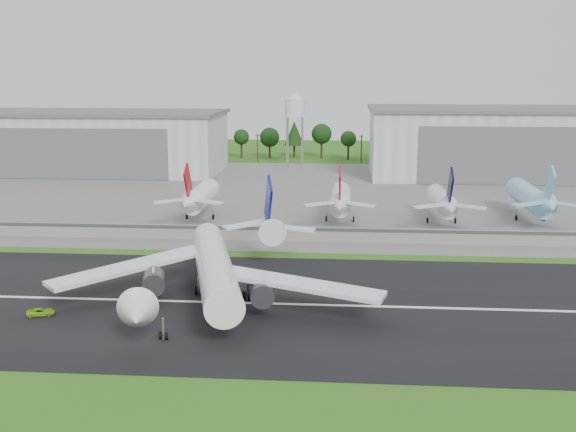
# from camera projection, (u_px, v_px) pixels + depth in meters

# --- Properties ---
(ground) EXTENTS (600.00, 600.00, 0.00)m
(ground) POSITION_uv_depth(u_px,v_px,m) (240.00, 324.00, 110.78)
(ground) COLOR #205F16
(ground) RESTS_ON ground
(runway) EXTENTS (320.00, 60.00, 0.10)m
(runway) POSITION_uv_depth(u_px,v_px,m) (249.00, 303.00, 120.54)
(runway) COLOR black
(runway) RESTS_ON ground
(runway_centerline) EXTENTS (220.00, 1.00, 0.02)m
(runway_centerline) POSITION_uv_depth(u_px,v_px,m) (249.00, 303.00, 120.52)
(runway_centerline) COLOR white
(runway_centerline) RESTS_ON runway
(apron) EXTENTS (320.00, 150.00, 0.10)m
(apron) POSITION_uv_depth(u_px,v_px,m) (296.00, 194.00, 228.00)
(apron) COLOR slate
(apron) RESTS_ON ground
(blast_fence) EXTENTS (240.00, 0.61, 3.50)m
(blast_fence) POSITION_uv_depth(u_px,v_px,m) (275.00, 234.00, 164.14)
(blast_fence) COLOR gray
(blast_fence) RESTS_ON ground
(hangar_west) EXTENTS (97.00, 44.00, 23.20)m
(hangar_west) POSITION_uv_depth(u_px,v_px,m) (96.00, 141.00, 276.01)
(hangar_west) COLOR silver
(hangar_west) RESTS_ON ground
(hangar_east) EXTENTS (102.00, 47.00, 25.20)m
(hangar_east) POSITION_uv_depth(u_px,v_px,m) (509.00, 142.00, 263.37)
(hangar_east) COLOR silver
(hangar_east) RESTS_ON ground
(water_tower) EXTENTS (8.40, 8.40, 29.40)m
(water_tower) POSITION_uv_depth(u_px,v_px,m) (295.00, 106.00, 287.05)
(water_tower) COLOR #99999E
(water_tower) RESTS_ON ground
(utility_poles) EXTENTS (230.00, 3.00, 12.00)m
(utility_poles) POSITION_uv_depth(u_px,v_px,m) (309.00, 162.00, 306.16)
(utility_poles) COLOR black
(utility_poles) RESTS_ON ground
(treeline) EXTENTS (320.00, 16.00, 22.00)m
(treeline) POSITION_uv_depth(u_px,v_px,m) (311.00, 158.00, 320.82)
(treeline) COLOR black
(treeline) RESTS_ON ground
(main_airliner) EXTENTS (55.58, 58.61, 18.17)m
(main_airliner) POSITION_uv_depth(u_px,v_px,m) (213.00, 275.00, 119.63)
(main_airliner) COLOR white
(main_airliner) RESTS_ON runway
(ground_vehicle) EXTENTS (4.79, 3.56, 1.21)m
(ground_vehicle) POSITION_uv_depth(u_px,v_px,m) (41.00, 312.00, 114.26)
(ground_vehicle) COLOR #87C617
(ground_vehicle) RESTS_ON runway
(parked_jet_red_a) EXTENTS (7.36, 31.29, 16.64)m
(parked_jet_red_a) POSITION_uv_depth(u_px,v_px,m) (198.00, 197.00, 186.12)
(parked_jet_red_a) COLOR white
(parked_jet_red_a) RESTS_ON ground
(parked_jet_red_b) EXTENTS (7.36, 31.29, 16.49)m
(parked_jet_red_b) POSITION_uv_depth(u_px,v_px,m) (340.00, 200.00, 183.19)
(parked_jet_red_b) COLOR white
(parked_jet_red_b) RESTS_ON ground
(parked_jet_navy) EXTENTS (7.36, 31.29, 16.35)m
(parked_jet_navy) POSITION_uv_depth(u_px,v_px,m) (443.00, 202.00, 181.12)
(parked_jet_navy) COLOR white
(parked_jet_navy) RESTS_ON ground
(parked_jet_skyblue) EXTENTS (7.36, 37.29, 16.80)m
(parked_jet_skyblue) POSITION_uv_depth(u_px,v_px,m) (533.00, 198.00, 184.14)
(parked_jet_skyblue) COLOR #8FD2F7
(parked_jet_skyblue) RESTS_ON ground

